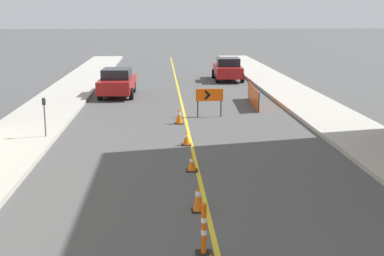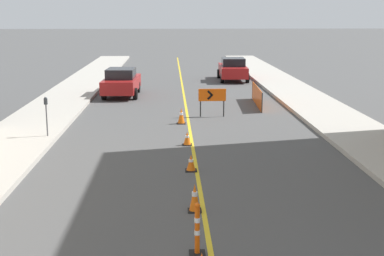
# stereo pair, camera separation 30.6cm
# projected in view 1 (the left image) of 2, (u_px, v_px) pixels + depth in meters

# --- Properties ---
(lane_stripe) EXTENTS (0.12, 54.17, 0.01)m
(lane_stripe) POSITION_uv_depth(u_px,v_px,m) (180.00, 98.00, 29.83)
(lane_stripe) COLOR gold
(lane_stripe) RESTS_ON ground_plane
(sidewalk_left) EXTENTS (2.95, 54.17, 0.17)m
(sidewalk_left) POSITION_uv_depth(u_px,v_px,m) (62.00, 98.00, 29.44)
(sidewalk_left) COLOR #ADA89E
(sidewalk_left) RESTS_ON ground_plane
(sidewalk_right) EXTENTS (2.95, 54.17, 0.17)m
(sidewalk_right) POSITION_uv_depth(u_px,v_px,m) (296.00, 96.00, 30.19)
(sidewalk_right) COLOR #ADA89E
(sidewalk_right) RESTS_ON ground_plane
(traffic_cone_third) EXTENTS (0.33, 0.33, 0.69)m
(traffic_cone_third) POSITION_uv_depth(u_px,v_px,m) (198.00, 198.00, 12.88)
(traffic_cone_third) COLOR black
(traffic_cone_third) RESTS_ON ground_plane
(traffic_cone_fourth) EXTENTS (0.35, 0.35, 0.51)m
(traffic_cone_fourth) POSITION_uv_depth(u_px,v_px,m) (192.00, 163.00, 16.17)
(traffic_cone_fourth) COLOR black
(traffic_cone_fourth) RESTS_ON ground_plane
(traffic_cone_fifth) EXTENTS (0.34, 0.34, 0.50)m
(traffic_cone_fifth) POSITION_uv_depth(u_px,v_px,m) (186.00, 139.00, 19.31)
(traffic_cone_fifth) COLOR black
(traffic_cone_fifth) RESTS_ON ground_plane
(traffic_cone_farthest) EXTENTS (0.38, 0.38, 0.69)m
(traffic_cone_farthest) POSITION_uv_depth(u_px,v_px,m) (179.00, 116.00, 22.98)
(traffic_cone_farthest) COLOR black
(traffic_cone_farthest) RESTS_ON ground_plane
(delineator_post_front) EXTENTS (0.32, 0.32, 1.09)m
(delineator_post_front) POSITION_uv_depth(u_px,v_px,m) (204.00, 233.00, 10.55)
(delineator_post_front) COLOR black
(delineator_post_front) RESTS_ON ground_plane
(arrow_barricade_primary) EXTENTS (1.26, 0.10, 1.29)m
(arrow_barricade_primary) POSITION_uv_depth(u_px,v_px,m) (209.00, 96.00, 24.42)
(arrow_barricade_primary) COLOR #EF560C
(arrow_barricade_primary) RESTS_ON ground_plane
(safety_mesh_fence) EXTENTS (0.25, 4.33, 0.97)m
(safety_mesh_fence) POSITION_uv_depth(u_px,v_px,m) (253.00, 96.00, 27.51)
(safety_mesh_fence) COLOR #EF560C
(safety_mesh_fence) RESTS_ON ground_plane
(parked_car_curb_near) EXTENTS (1.99, 4.38, 1.59)m
(parked_car_curb_near) POSITION_uv_depth(u_px,v_px,m) (117.00, 82.00, 30.39)
(parked_car_curb_near) COLOR maroon
(parked_car_curb_near) RESTS_ON ground_plane
(parked_car_curb_mid) EXTENTS (1.96, 4.36, 1.59)m
(parked_car_curb_mid) POSITION_uv_depth(u_px,v_px,m) (228.00, 69.00, 37.40)
(parked_car_curb_mid) COLOR maroon
(parked_car_curb_mid) RESTS_ON ground_plane
(parking_meter_near_curb) EXTENTS (0.12, 0.11, 1.47)m
(parking_meter_near_curb) POSITION_uv_depth(u_px,v_px,m) (44.00, 109.00, 19.73)
(parking_meter_near_curb) COLOR #4C4C51
(parking_meter_near_curb) RESTS_ON sidewalk_left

